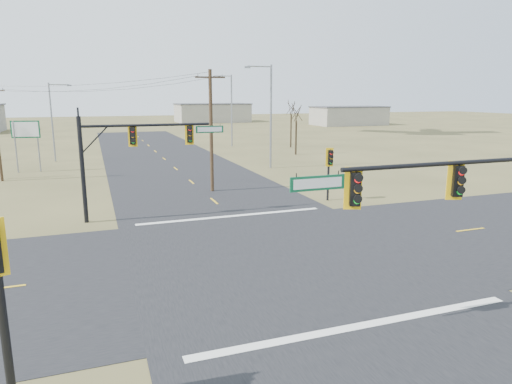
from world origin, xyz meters
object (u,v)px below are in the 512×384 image
mast_arm_far (136,144)px  streetlight_b (230,107)px  bare_tree_d (291,107)px  highway_sign (26,135)px  bare_tree_c (296,112)px  streetlight_c (54,118)px  streetlight_a (269,111)px  pedestal_signal_ne (330,162)px  utility_pole_near (211,129)px  mast_arm_near (453,192)px

mast_arm_far → streetlight_b: bearing=82.9°
mast_arm_far → bare_tree_d: (25.20, 33.27, 1.23)m
streetlight_b → highway_sign: bearing=-131.1°
streetlight_b → bare_tree_c: streetlight_b is taller
mast_arm_far → streetlight_c: size_ratio=0.98×
streetlight_a → streetlight_c: (-21.44, 13.06, -0.93)m
streetlight_a → streetlight_b: (2.26, 21.66, -0.05)m
bare_tree_c → bare_tree_d: bearing=70.4°
pedestal_signal_ne → bare_tree_c: 26.66m
pedestal_signal_ne → streetlight_b: streetlight_b is taller
highway_sign → bare_tree_d: 35.85m
utility_pole_near → highway_sign: utility_pole_near is taller
streetlight_b → streetlight_c: bearing=-142.7°
mast_arm_near → streetlight_c: bearing=130.7°
mast_arm_near → utility_pole_near: (-2.58, 23.06, 0.60)m
streetlight_c → bare_tree_c: bearing=-23.5°
streetlight_c → bare_tree_c: 29.10m
mast_arm_near → mast_arm_far: 18.92m
bare_tree_c → bare_tree_d: size_ratio=0.95×
highway_sign → mast_arm_far: bearing=-56.7°
mast_arm_far → pedestal_signal_ne: mast_arm_far is taller
mast_arm_near → bare_tree_c: bare_tree_c is taller
pedestal_signal_ne → streetlight_a: bearing=100.3°
streetlight_b → mast_arm_far: bearing=-97.2°
streetlight_a → utility_pole_near: bearing=-120.4°
streetlight_b → bare_tree_d: size_ratio=1.45×
mast_arm_far → bare_tree_d: size_ratio=1.21×
pedestal_signal_ne → streetlight_a: size_ratio=0.37×
mast_arm_near → pedestal_signal_ne: size_ratio=2.64×
pedestal_signal_ne → utility_pole_near: (-7.17, 6.19, 2.05)m
streetlight_a → streetlight_b: streetlight_a is taller
bare_tree_d → streetlight_b: bearing=151.5°
streetlight_c → bare_tree_c: streetlight_c is taller
pedestal_signal_ne → mast_arm_far: bearing=-163.7°
highway_sign → bare_tree_c: (31.00, 3.46, 1.76)m
mast_arm_far → utility_pole_near: bearing=62.7°
mast_arm_near → bare_tree_d: 52.58m
streetlight_c → bare_tree_d: size_ratio=1.23×
streetlight_a → streetlight_c: bearing=160.1°
utility_pole_near → bare_tree_c: bearing=49.7°
highway_sign → utility_pole_near: bearing=-34.2°
mast_arm_near → highway_sign: (-17.58, 38.45, -0.66)m
highway_sign → streetlight_c: streetlight_c is taller
streetlight_b → pedestal_signal_ne: bearing=-78.3°
streetlight_b → mast_arm_near: bearing=-81.3°
streetlight_c → bare_tree_d: (31.73, 4.26, 0.84)m
streetlight_a → bare_tree_d: streetlight_a is taller
utility_pole_near → streetlight_a: 12.91m
bare_tree_d → highway_sign: bearing=-161.2°
utility_pole_near → highway_sign: bearing=134.3°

